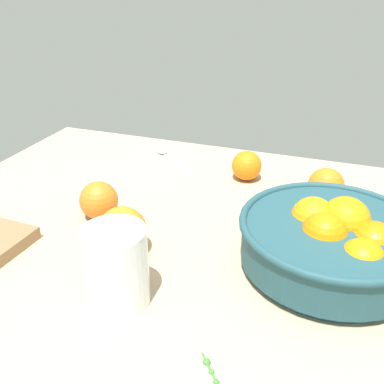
% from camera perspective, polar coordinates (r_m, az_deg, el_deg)
% --- Properties ---
extents(ground_plane, '(1.14, 0.91, 0.03)m').
position_cam_1_polar(ground_plane, '(0.74, 1.56, -8.42)').
color(ground_plane, tan).
extents(fruit_bowl, '(0.28, 0.28, 0.11)m').
position_cam_1_polar(fruit_bowl, '(0.70, 17.73, -6.03)').
color(fruit_bowl, '#234C56').
rests_on(fruit_bowl, ground_plane).
extents(juice_glass, '(0.09, 0.09, 0.11)m').
position_cam_1_polar(juice_glass, '(0.61, -9.67, -10.09)').
color(juice_glass, white).
rests_on(juice_glass, ground_plane).
extents(loose_orange_1, '(0.07, 0.07, 0.07)m').
position_cam_1_polar(loose_orange_1, '(0.90, 16.88, 0.79)').
color(loose_orange_1, orange).
rests_on(loose_orange_1, ground_plane).
extents(loose_orange_2, '(0.08, 0.08, 0.08)m').
position_cam_1_polar(loose_orange_2, '(0.72, -8.96, -4.97)').
color(loose_orange_2, orange).
rests_on(loose_orange_2, ground_plane).
extents(loose_orange_3, '(0.07, 0.07, 0.07)m').
position_cam_1_polar(loose_orange_3, '(0.82, -11.92, -1.06)').
color(loose_orange_3, orange).
rests_on(loose_orange_3, ground_plane).
extents(loose_orange_4, '(0.06, 0.06, 0.06)m').
position_cam_1_polar(loose_orange_4, '(0.96, 7.16, 3.37)').
color(loose_orange_4, orange).
rests_on(loose_orange_4, ground_plane).
extents(spoon, '(0.13, 0.10, 0.01)m').
position_cam_1_polar(spoon, '(1.08, -2.98, 4.63)').
color(spoon, silver).
rests_on(spoon, ground_plane).
extents(herb_sprig_0, '(0.06, 0.07, 0.01)m').
position_cam_1_polar(herb_sprig_0, '(0.54, 3.12, -23.05)').
color(herb_sprig_0, '#3E7E34').
rests_on(herb_sprig_0, ground_plane).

